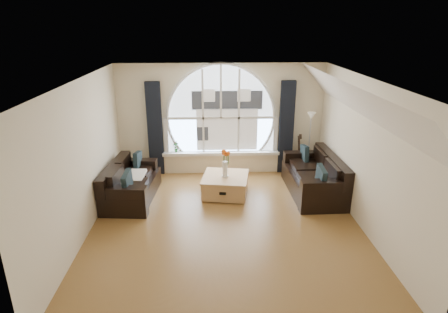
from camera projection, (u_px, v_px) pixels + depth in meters
ground at (226, 225)px, 7.08m from camera, size 5.00×5.50×0.01m
ceiling at (226, 80)px, 6.16m from camera, size 5.00×5.50×0.01m
wall_back at (221, 119)px, 9.20m from camera, size 5.00×0.01×2.70m
wall_front at (238, 246)px, 4.03m from camera, size 5.00×0.01×2.70m
wall_left at (82, 160)px, 6.52m from camera, size 0.01×5.50×2.70m
wall_right at (366, 156)px, 6.71m from camera, size 0.01×5.50×2.70m
attic_slope at (356, 101)px, 6.36m from camera, size 0.92×5.50×0.72m
arched_window at (221, 109)px, 9.08m from camera, size 2.60×0.06×2.15m
window_sill at (221, 153)px, 9.39m from camera, size 2.90×0.22×0.08m
window_frame at (221, 109)px, 9.05m from camera, size 2.76×0.08×2.15m
neighbor_house at (227, 114)px, 9.11m from camera, size 1.70×0.02×1.50m
curtain_left at (155, 129)px, 9.09m from camera, size 0.35×0.12×2.30m
curtain_right at (286, 128)px, 9.22m from camera, size 0.35×0.12×2.30m
sofa_left at (131, 181)px, 8.01m from camera, size 1.04×1.85×0.79m
sofa_right at (313, 177)px, 8.26m from camera, size 1.02×1.99×0.87m
coffee_chest at (225, 184)px, 8.26m from camera, size 1.11×1.11×0.47m
throw_blanket at (132, 176)px, 8.01m from camera, size 0.58×0.58×0.10m
vase_flowers at (225, 160)px, 8.04m from camera, size 0.24×0.24×0.70m
floor_lamp at (309, 145)px, 9.08m from camera, size 0.24×0.24×1.60m
guitar at (298, 153)px, 9.30m from camera, size 0.40×0.31×1.06m
potted_plant at (176, 147)px, 9.29m from camera, size 0.17×0.15×0.27m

